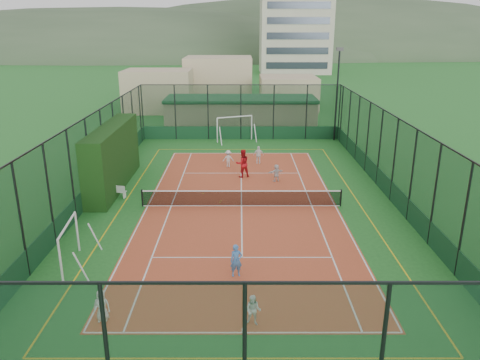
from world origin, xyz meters
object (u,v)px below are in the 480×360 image
object	(u,v)px
child_near_right	(253,310)
coach	(242,163)
futsal_goal_near	(69,246)
child_near_mid	(236,261)
child_far_back	(276,173)
clubhouse	(241,113)
floodlight_ne	(337,95)
child_far_left	(228,159)
child_far_right	(259,155)
white_bench	(114,191)
futsal_goal_far	(235,129)
child_near_left	(102,306)
apartment_tower	(296,1)

from	to	relation	value
child_near_right	coach	bearing A→B (deg)	104.15
futsal_goal_near	child_near_mid	xyz separation A→B (m)	(7.24, -0.87, -0.26)
child_far_back	clubhouse	bearing A→B (deg)	-105.89
child_near_mid	coach	distance (m)	13.55
floodlight_ne	child_far_left	xyz separation A→B (m)	(-9.56, -8.67, -3.47)
child_near_right	child_far_right	world-z (taller)	child_far_right
white_bench	floodlight_ne	bearing A→B (deg)	56.47
clubhouse	futsal_goal_far	xyz separation A→B (m)	(-0.56, -5.73, -0.46)
child_near_right	clubhouse	bearing A→B (deg)	103.83
white_bench	child_near_mid	world-z (taller)	child_near_mid
child_near_right	child_far_back	world-z (taller)	child_far_back
child_near_left	child_far_right	size ratio (longest dim) A/B	0.88
child_near_mid	child_far_left	world-z (taller)	child_near_mid
clubhouse	futsal_goal_far	distance (m)	5.77
apartment_tower	child_far_back	bearing A→B (deg)	-97.09
futsal_goal_near	child_far_back	world-z (taller)	futsal_goal_near
child_far_right	child_near_left	bearing A→B (deg)	76.03
futsal_goal_far	clubhouse	bearing A→B (deg)	62.91
futsal_goal_near	white_bench	bearing A→B (deg)	-3.56
floodlight_ne	child_far_back	size ratio (longest dim) A/B	6.97
floodlight_ne	child_far_back	bearing A→B (deg)	-117.44
futsal_goal_near	child_far_right	xyz separation A→B (m)	(8.83, 16.01, -0.28)
coach	child_far_back	bearing A→B (deg)	137.87
child_near_right	white_bench	bearing A→B (deg)	135.46
apartment_tower	child_far_right	distance (m)	75.28
clubhouse	apartment_tower	distance (m)	62.64
clubhouse	child_far_back	xyz separation A→B (m)	(2.37, -17.41, -0.97)
futsal_goal_far	child_far_right	xyz separation A→B (m)	(1.90, -7.41, -0.42)
futsal_goal_near	floodlight_ne	bearing A→B (deg)	-39.71
child_near_left	child_far_back	size ratio (longest dim) A/B	1.02
floodlight_ne	white_bench	world-z (taller)	floodlight_ne
child_far_left	child_near_left	bearing A→B (deg)	75.87
clubhouse	child_near_right	distance (m)	33.43
apartment_tower	child_near_left	distance (m)	95.78
floodlight_ne	child_far_back	world-z (taller)	floodlight_ne
child_far_right	coach	size ratio (longest dim) A/B	0.69
floodlight_ne	child_near_mid	bearing A→B (deg)	-109.78
child_near_left	futsal_goal_near	bearing A→B (deg)	120.11
white_bench	child_near_mid	distance (m)	12.17
clubhouse	child_near_right	world-z (taller)	clubhouse
apartment_tower	white_bench	size ratio (longest dim) A/B	20.02
child_far_left	apartment_tower	bearing A→B (deg)	-102.09
floodlight_ne	child_near_left	size ratio (longest dim) A/B	6.86
apartment_tower	coach	bearing A→B (deg)	-98.86
floodlight_ne	child_near_right	distance (m)	29.41
clubhouse	child_near_right	xyz separation A→B (m)	(0.37, -33.41, -0.99)
clubhouse	child_near_right	bearing A→B (deg)	-89.37
child_near_right	child_far_left	distance (m)	19.39
apartment_tower	child_near_right	xyz separation A→B (m)	(-11.63, -93.41, -14.42)
futsal_goal_near	child_near_left	xyz separation A→B (m)	(2.49, -4.02, -0.36)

